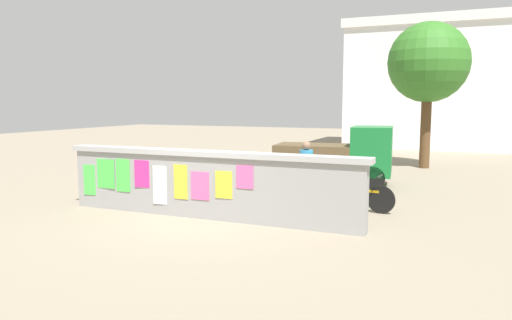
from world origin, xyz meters
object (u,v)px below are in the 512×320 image
Objects in this scene: motorcycle at (234,179)px; bicycle_near at (359,196)px; auto_rickshaw_truck at (339,156)px; tree_roadside at (428,63)px; person_walking at (306,166)px.

bicycle_near is (3.63, -0.67, -0.10)m from motorcycle.
auto_rickshaw_truck is 0.66× the size of tree_roadside.
bicycle_near is at bearing -69.80° from auto_rickshaw_truck.
auto_rickshaw_truck is 3.35m from person_walking.
auto_rickshaw_truck reaches higher than bicycle_near.
bicycle_near is 0.30× the size of tree_roadside.
tree_roadside reaches higher than bicycle_near.
motorcycle is at bearing 169.52° from bicycle_near.
tree_roadside is at bearing 60.29° from motorcycle.
motorcycle is at bearing -128.84° from auto_rickshaw_truck.
person_walking is at bearing -91.27° from auto_rickshaw_truck.
bicycle_near is at bearing -10.48° from motorcycle.
person_walking is (-0.07, -3.35, 0.09)m from auto_rickshaw_truck.
auto_rickshaw_truck is at bearing 110.20° from bicycle_near.
tree_roadside is at bearing 83.86° from bicycle_near.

